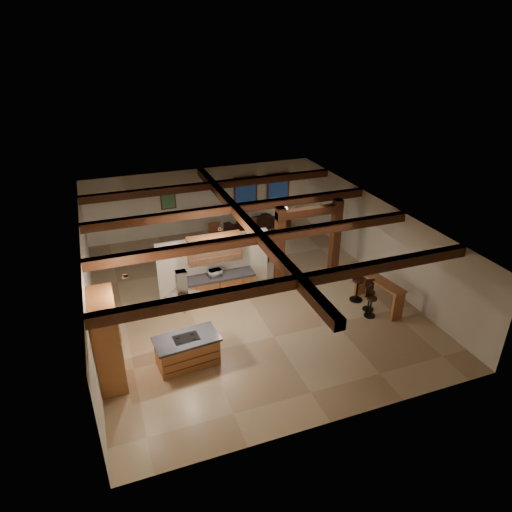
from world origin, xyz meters
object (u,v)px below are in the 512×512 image
(kitchen_island, at_px, (187,350))
(sofa, at_px, (250,223))
(bar_counter, at_px, (379,289))
(dining_table, at_px, (237,249))

(kitchen_island, relative_size, sofa, 0.79)
(sofa, xyz_separation_m, bar_counter, (1.82, -7.48, 0.34))
(bar_counter, bearing_deg, dining_table, 121.61)
(dining_table, xyz_separation_m, bar_counter, (3.19, -5.18, 0.37))
(dining_table, relative_size, bar_counter, 0.89)
(dining_table, relative_size, sofa, 0.77)
(kitchen_island, xyz_separation_m, sofa, (4.71, 8.14, -0.10))
(kitchen_island, height_order, dining_table, kitchen_island)
(kitchen_island, distance_m, bar_counter, 6.57)
(dining_table, height_order, bar_counter, bar_counter)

